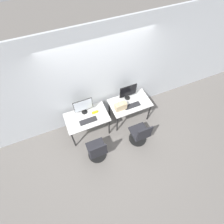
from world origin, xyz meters
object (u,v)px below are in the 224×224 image
at_px(monitor_right, 128,92).
at_px(office_chair_left, 97,151).
at_px(office_chair_right, 140,134).
at_px(mouse_left, 98,116).
at_px(keyboard_right, 132,106).
at_px(handbag, 121,106).
at_px(monitor_left, 83,106).
at_px(keyboard_left, 88,121).
at_px(mouse_right, 141,102).

bearing_deg(monitor_right, office_chair_left, -142.48).
height_order(monitor_right, office_chair_right, monitor_right).
height_order(mouse_left, office_chair_left, office_chair_left).
bearing_deg(mouse_left, keyboard_right, -1.33).
distance_m(office_chair_left, handbag, 1.26).
bearing_deg(monitor_left, keyboard_right, -13.68).
bearing_deg(monitor_left, handbag, -16.85).
distance_m(keyboard_left, monitor_right, 1.28).
height_order(office_chair_left, keyboard_right, office_chair_left).
xyz_separation_m(monitor_left, monitor_right, (1.22, -0.01, 0.00)).
bearing_deg(keyboard_right, mouse_left, 178.67).
relative_size(keyboard_left, office_chair_right, 0.51).
xyz_separation_m(keyboard_left, mouse_left, (0.27, 0.02, 0.01)).
xyz_separation_m(office_chair_right, handbag, (-0.25, 0.71, 0.48)).
distance_m(monitor_left, mouse_right, 1.54).
bearing_deg(keyboard_right, mouse_right, 4.46).
xyz_separation_m(keyboard_left, mouse_right, (1.50, 0.02, 0.01)).
bearing_deg(handbag, mouse_left, -179.65).
xyz_separation_m(keyboard_right, handbag, (-0.33, 0.03, 0.11)).
relative_size(mouse_right, office_chair_right, 0.10).
bearing_deg(office_chair_right, keyboard_left, 149.29).
height_order(keyboard_right, office_chair_right, office_chair_right).
distance_m(keyboard_right, mouse_right, 0.28).
height_order(keyboard_left, monitor_right, monitor_right).
bearing_deg(mouse_right, handbag, 179.57).
bearing_deg(office_chair_right, monitor_left, 139.55).
relative_size(keyboard_right, mouse_right, 4.89).
bearing_deg(monitor_right, handbag, -140.96).
distance_m(keyboard_left, office_chair_right, 1.39).
relative_size(office_chair_left, keyboard_right, 1.97).
height_order(mouse_left, handbag, handbag).
xyz_separation_m(office_chair_left, keyboard_right, (1.26, 0.68, 0.38)).
height_order(mouse_left, monitor_right, monitor_right).
height_order(monitor_left, mouse_left, monitor_left).
height_order(mouse_right, office_chair_right, office_chair_right).
distance_m(mouse_left, office_chair_right, 1.19).
xyz_separation_m(monitor_right, mouse_right, (0.27, -0.27, -0.24)).
bearing_deg(mouse_left, mouse_right, -0.03).
relative_size(office_chair_left, mouse_right, 9.61).
bearing_deg(office_chair_right, monitor_right, 85.67).
relative_size(monitor_left, monitor_right, 1.00).
bearing_deg(mouse_right, monitor_left, 169.55).
relative_size(office_chair_left, office_chair_right, 1.00).
bearing_deg(office_chair_left, handbag, 36.97).
xyz_separation_m(keyboard_left, handbag, (0.90, 0.03, 0.11)).
relative_size(mouse_left, office_chair_left, 0.10).
bearing_deg(keyboard_right, keyboard_left, 179.97).
height_order(office_chair_left, mouse_right, office_chair_left).
height_order(office_chair_left, monitor_right, monitor_right).
relative_size(office_chair_left, handbag, 2.88).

